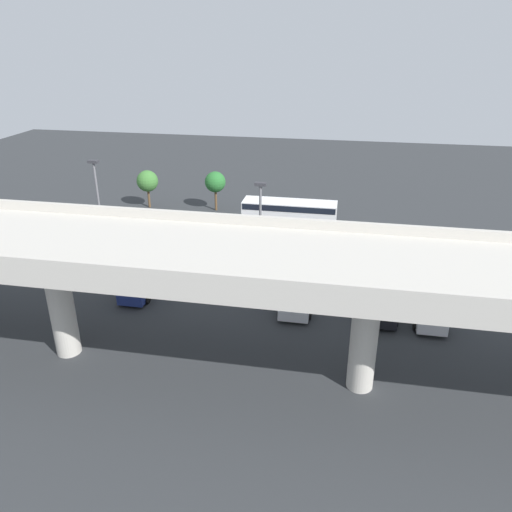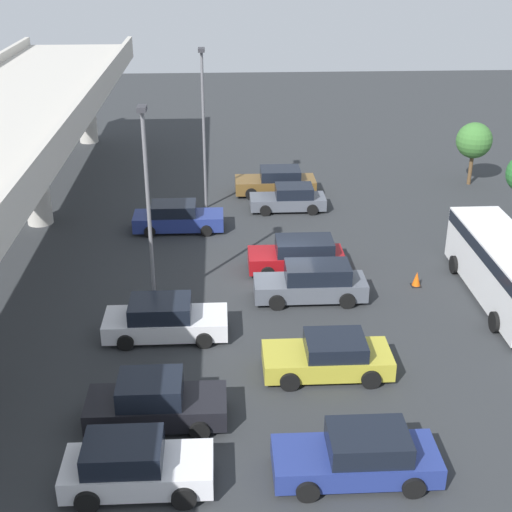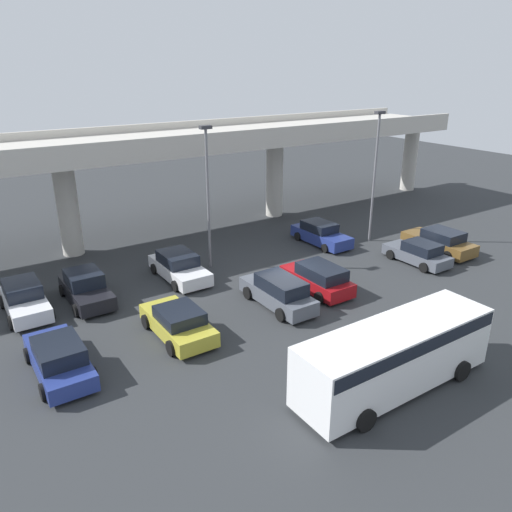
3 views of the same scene
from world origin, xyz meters
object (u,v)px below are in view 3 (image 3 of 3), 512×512
Objects in this scene: parked_car_2 at (178,322)px; lamp_post_mid_lot at (375,169)px; parked_car_5 at (318,278)px; parked_car_7 at (418,253)px; lamp_post_near_aisle at (208,188)px; traffic_cone at (359,334)px; parked_car_4 at (279,292)px; parked_car_9 at (59,358)px; shuttle_bus at (396,352)px; parked_car_3 at (179,267)px; parked_car_8 at (440,242)px; parked_car_1 at (86,288)px; parked_car_6 at (321,234)px; parked_car_0 at (25,299)px.

parked_car_2 is 0.51× the size of lamp_post_mid_lot.
parked_car_5 is 8.07m from parked_car_7.
traffic_cone is (1.38, -11.74, -4.72)m from lamp_post_near_aisle.
parked_car_4 is at bearing 89.83° from parked_car_7.
parked_car_5 is 8.47m from lamp_post_near_aisle.
parked_car_9 is 0.56× the size of shuttle_bus.
traffic_cone is (12.16, -4.89, -0.40)m from parked_car_9.
lamp_post_mid_lot is at bearing 84.25° from parked_car_3.
parked_car_8 is 6.59m from lamp_post_mid_lot.
parked_car_1 is at bearing 175.99° from lamp_post_mid_lot.
parked_car_6 is 0.99× the size of parked_car_8.
parked_car_3 reaches higher than parked_car_9.
parked_car_7 is 0.50× the size of shuttle_bus.
lamp_post_mid_lot is at bearing -78.07° from parked_car_9.
parked_car_1 is at bearing -24.79° from parked_car_9.
parked_car_4 is 1.08× the size of parked_car_5.
lamp_post_near_aisle reaches higher than parked_car_7.
parked_car_4 is 1.13× the size of parked_car_7.
parked_car_2 is 0.95× the size of parked_car_8.
parked_car_8 is 6.96× the size of traffic_cone.
parked_car_1 is at bearing 75.59° from parked_car_8.
parked_car_2 is 19.55m from parked_car_8.
parked_car_3 is at bearing -89.82° from parked_car_6.
parked_car_7 is 11.11m from traffic_cone.
parked_car_2 is 8.42m from traffic_cone.
parked_car_8 is at bearing -87.92° from parked_car_4.
parked_car_9 is (-24.94, -0.52, -0.03)m from parked_car_8.
parked_car_2 is at bearing 40.65° from parked_car_0.
shuttle_bus is at bearing 158.51° from parked_car_5.
parked_car_5 is 0.50× the size of lamp_post_mid_lot.
shuttle_bus is 1.00× the size of lamp_post_near_aisle.
parked_car_0 is 23.35m from lamp_post_mid_lot.
parked_car_0 reaches higher than parked_car_2.
parked_car_2 is at bearing 91.30° from parked_car_5.
lamp_post_near_aisle is (10.92, 0.29, 4.28)m from parked_car_0.
parked_car_5 is 10.87m from parked_car_8.
parked_car_4 is at bearing -89.93° from parked_car_9.
lamp_post_mid_lot is (17.32, 4.68, 4.54)m from parked_car_2.
parked_car_1 is at bearing 72.15° from parked_car_7.
shuttle_bus is at bearing -147.49° from parked_car_2.
shuttle_bus is 12.43× the size of traffic_cone.
parked_car_5 is 0.92× the size of parked_car_8.
lamp_post_mid_lot reaches higher than parked_car_5.
lamp_post_mid_lot reaches higher than parked_car_3.
lamp_post_mid_lot reaches higher than parked_car_1.
parked_car_8 is at bearing 76.45° from parked_car_0.
parked_car_1 is at bearing 130.01° from traffic_cone.
parked_car_8 is at bearing 22.93° from traffic_cone.
parked_car_6 is (13.98, 6.17, 0.02)m from parked_car_2.
shuttle_bus is (5.32, -8.34, 0.92)m from parked_car_2.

